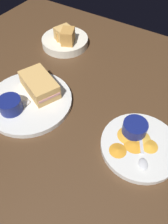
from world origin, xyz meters
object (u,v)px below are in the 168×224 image
object	(u,v)px
spoon_by_dark_ramekin	(29,101)
plate_chips_companion	(140,146)
plate_sandwich_main	(29,101)
sandwich_half_near	(39,85)
ramekin_dark_sauce	(10,105)
bread_basket_rear	(65,40)
ramekin_light_gravy	(135,128)
spoon_by_gravy_ramekin	(143,159)

from	to	relation	value
spoon_by_dark_ramekin	plate_chips_companion	world-z (taller)	spoon_by_dark_ramekin
plate_sandwich_main	sandwich_half_near	xyz separation A→B (cm)	(0.49, 4.85, 3.20)
ramekin_dark_sauce	bread_basket_rear	distance (cm)	36.97
sandwich_half_near	plate_sandwich_main	bearing A→B (deg)	-95.81
ramekin_light_gravy	bread_basket_rear	bearing A→B (deg)	148.25
sandwich_half_near	bread_basket_rear	size ratio (longest dim) A/B	0.84
ramekin_dark_sauce	plate_chips_companion	bearing A→B (deg)	14.22
ramekin_dark_sauce	spoon_by_gravy_ramekin	bearing A→B (deg)	7.74
plate_sandwich_main	sandwich_half_near	bearing A→B (deg)	84.19
ramekin_dark_sauce	ramekin_light_gravy	xyz separation A→B (cm)	(32.79, 11.60, -0.18)
bread_basket_rear	ramekin_dark_sauce	bearing A→B (deg)	-78.96
ramekin_dark_sauce	bread_basket_rear	xyz separation A→B (cm)	(-7.07, 36.26, -1.17)
plate_sandwich_main	bread_basket_rear	bearing A→B (deg)	105.57
ramekin_light_gravy	spoon_by_gravy_ramekin	xyz separation A→B (cm)	(5.19, -6.44, -1.55)
sandwich_half_near	spoon_by_dark_ramekin	size ratio (longest dim) A/B	1.57
sandwich_half_near	spoon_by_gravy_ramekin	bearing A→B (deg)	-8.34
ramekin_dark_sauce	bread_basket_rear	world-z (taller)	bread_basket_rear
ramekin_dark_sauce	spoon_by_dark_ramekin	xyz separation A→B (cm)	(2.28, 4.85, -1.73)
sandwich_half_near	bread_basket_rear	distance (cm)	27.40
ramekin_light_gravy	spoon_by_gravy_ramekin	distance (cm)	8.41
plate_chips_companion	ramekin_light_gravy	world-z (taller)	ramekin_light_gravy
spoon_by_gravy_ramekin	ramekin_light_gravy	bearing A→B (deg)	128.89
plate_sandwich_main	spoon_by_dark_ramekin	world-z (taller)	spoon_by_dark_ramekin
ramekin_light_gravy	spoon_by_gravy_ramekin	world-z (taller)	ramekin_light_gravy
ramekin_dark_sauce	ramekin_light_gravy	bearing A→B (deg)	19.48
spoon_by_dark_ramekin	bread_basket_rear	distance (cm)	32.79
ramekin_dark_sauce	spoon_by_gravy_ramekin	xyz separation A→B (cm)	(37.98, 5.16, -1.73)
spoon_by_gravy_ramekin	bread_basket_rear	distance (cm)	54.75
ramekin_dark_sauce	plate_sandwich_main	bearing A→B (deg)	75.19
plate_sandwich_main	spoon_by_gravy_ramekin	xyz separation A→B (cm)	(36.50, -0.42, 1.16)
spoon_by_dark_ramekin	bread_basket_rear	size ratio (longest dim) A/B	0.54
ramekin_dark_sauce	ramekin_light_gravy	size ratio (longest dim) A/B	1.03
bread_basket_rear	plate_sandwich_main	bearing A→B (deg)	-74.43
sandwich_half_near	ramekin_dark_sauce	xyz separation A→B (cm)	(-1.97, -10.44, -0.31)
spoon_by_gravy_ramekin	bread_basket_rear	xyz separation A→B (cm)	(-45.05, 31.10, 0.56)
spoon_by_dark_ramekin	spoon_by_gravy_ramekin	world-z (taller)	same
sandwich_half_near	ramekin_dark_sauce	distance (cm)	10.63
sandwich_half_near	ramekin_light_gravy	distance (cm)	30.85
plate_chips_companion	spoon_by_gravy_ramekin	size ratio (longest dim) A/B	2.16
plate_chips_companion	ramekin_dark_sauce	bearing A→B (deg)	-165.78
plate_sandwich_main	ramekin_light_gravy	xyz separation A→B (cm)	(31.31, 6.01, 2.71)
ramekin_light_gravy	spoon_by_gravy_ramekin	bearing A→B (deg)	-51.11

